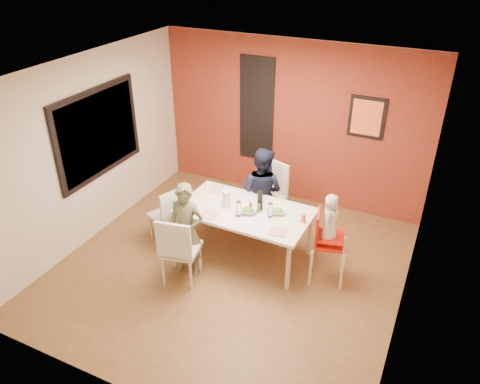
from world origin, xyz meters
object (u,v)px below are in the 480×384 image
at_px(high_chair, 326,240).
at_px(toddler, 330,219).
at_px(dining_table, 245,214).
at_px(chair_left, 169,213).
at_px(child_near, 186,230).
at_px(chair_far, 270,191).
at_px(chair_near, 178,248).
at_px(paper_towel_roll, 227,199).
at_px(wine_bottle, 260,200).
at_px(child_far, 262,191).

bearing_deg(high_chair, toddler, -80.88).
bearing_deg(dining_table, high_chair, -1.10).
bearing_deg(chair_left, toddler, 115.13).
xyz_separation_m(chair_left, child_near, (0.60, -0.48, 0.16)).
xyz_separation_m(chair_far, child_near, (-0.54, -1.58, 0.08)).
bearing_deg(chair_near, chair_far, -117.06).
relative_size(chair_left, toddler, 1.34).
height_order(chair_far, paper_towel_roll, chair_far).
height_order(toddler, paper_towel_roll, toddler).
relative_size(dining_table, chair_far, 1.73).
relative_size(high_chair, wine_bottle, 3.57).
bearing_deg(high_chair, dining_table, 75.77).
relative_size(dining_table, chair_left, 2.03).
bearing_deg(child_near, wine_bottle, 37.02).
height_order(chair_left, high_chair, high_chair).
relative_size(high_chair, toddler, 1.51).
relative_size(dining_table, toddler, 2.72).
bearing_deg(toddler, child_far, 63.32).
distance_m(chair_far, paper_towel_roll, 1.01).
relative_size(dining_table, child_near, 1.37).
bearing_deg(chair_far, paper_towel_roll, -86.17).
height_order(chair_near, child_far, child_far).
height_order(child_near, wine_bottle, child_near).
relative_size(chair_far, wine_bottle, 3.69).
bearing_deg(high_chair, wine_bottle, 70.13).
bearing_deg(high_chair, chair_left, 81.10).
relative_size(toddler, wine_bottle, 2.35).
relative_size(chair_near, high_chair, 0.98).
distance_m(child_near, paper_towel_roll, 0.73).
xyz_separation_m(high_chair, child_near, (-1.70, -0.65, 0.06)).
bearing_deg(high_chair, paper_towel_roll, 77.39).
xyz_separation_m(child_far, paper_towel_roll, (-0.23, -0.69, 0.18)).
bearing_deg(wine_bottle, chair_far, 102.42).
bearing_deg(paper_towel_roll, wine_bottle, 16.10).
xyz_separation_m(chair_near, wine_bottle, (0.70, 1.02, 0.34)).
relative_size(high_chair, child_near, 0.76).
xyz_separation_m(chair_left, toddler, (2.32, 0.18, 0.43)).
xyz_separation_m(child_far, toddler, (1.21, -0.66, 0.24)).
relative_size(chair_near, wine_bottle, 3.49).
bearing_deg(wine_bottle, dining_table, -152.27).
bearing_deg(dining_table, toddler, -0.55).
bearing_deg(dining_table, chair_far, 90.02).
bearing_deg(chair_left, dining_table, 120.27).
height_order(dining_table, chair_far, chair_far).
bearing_deg(wine_bottle, child_near, -133.05).
distance_m(chair_far, child_far, 0.27).
distance_m(chair_near, child_far, 1.66).
bearing_deg(chair_far, wine_bottle, -57.84).
distance_m(high_chair, paper_towel_roll, 1.45).
height_order(high_chair, paper_towel_roll, high_chair).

